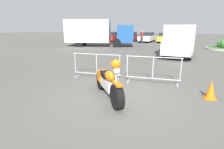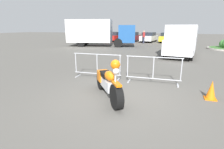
{
  "view_description": "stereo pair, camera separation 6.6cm",
  "coord_description": "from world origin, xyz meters",
  "px_view_note": "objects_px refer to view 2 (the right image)",
  "views": [
    {
      "loc": [
        1.34,
        -4.99,
        2.16
      ],
      "look_at": [
        -0.38,
        0.3,
        0.65
      ],
      "focal_mm": 28.0,
      "sensor_mm": 36.0,
      "label": 1
    },
    {
      "loc": [
        1.41,
        -4.97,
        2.16
      ],
      "look_at": [
        -0.38,
        0.3,
        0.65
      ],
      "focal_mm": 28.0,
      "sensor_mm": 36.0,
      "label": 2
    }
  ],
  "objects_px": {
    "pedestrian": "(144,37)",
    "traffic_cone": "(211,90)",
    "parked_car_blue": "(86,36)",
    "box_truck": "(97,32)",
    "crowd_barrier_far": "(153,70)",
    "parked_car_yellow": "(168,37)",
    "delivery_van": "(182,40)",
    "parked_car_maroon": "(132,37)",
    "crowd_barrier_near": "(97,66)",
    "parked_car_white": "(149,37)",
    "parked_car_green": "(100,36)",
    "motorcycle": "(108,82)",
    "parked_car_red": "(115,36)"
  },
  "relations": [
    {
      "from": "crowd_barrier_near",
      "to": "box_truck",
      "type": "relative_size",
      "value": 0.27
    },
    {
      "from": "parked_car_red",
      "to": "parked_car_maroon",
      "type": "xyz_separation_m",
      "value": [
        2.64,
        0.04,
        -0.01
      ]
    },
    {
      "from": "delivery_van",
      "to": "box_truck",
      "type": "bearing_deg",
      "value": -109.39
    },
    {
      "from": "parked_car_maroon",
      "to": "pedestrian",
      "type": "xyz_separation_m",
      "value": [
        2.26,
        -2.63,
        0.2
      ]
    },
    {
      "from": "crowd_barrier_near",
      "to": "parked_car_maroon",
      "type": "distance_m",
      "value": 20.37
    },
    {
      "from": "crowd_barrier_near",
      "to": "parked_car_red",
      "type": "distance_m",
      "value": 20.87
    },
    {
      "from": "parked_car_green",
      "to": "traffic_cone",
      "type": "height_order",
      "value": "parked_car_green"
    },
    {
      "from": "motorcycle",
      "to": "parked_car_blue",
      "type": "bearing_deg",
      "value": 172.47
    },
    {
      "from": "pedestrian",
      "to": "traffic_cone",
      "type": "distance_m",
      "value": 19.19
    },
    {
      "from": "delivery_van",
      "to": "traffic_cone",
      "type": "xyz_separation_m",
      "value": [
        0.58,
        -8.74,
        -0.95
      ]
    },
    {
      "from": "delivery_van",
      "to": "parked_car_maroon",
      "type": "xyz_separation_m",
      "value": [
        -6.65,
        12.41,
        -0.52
      ]
    },
    {
      "from": "crowd_barrier_near",
      "to": "parked_car_white",
      "type": "relative_size",
      "value": 0.49
    },
    {
      "from": "box_truck",
      "to": "parked_car_maroon",
      "type": "height_order",
      "value": "box_truck"
    },
    {
      "from": "crowd_barrier_near",
      "to": "delivery_van",
      "type": "xyz_separation_m",
      "value": [
        3.67,
        7.74,
        0.69
      ]
    },
    {
      "from": "crowd_barrier_far",
      "to": "crowd_barrier_near",
      "type": "bearing_deg",
      "value": 180.0
    },
    {
      "from": "parked_car_white",
      "to": "pedestrian",
      "type": "xyz_separation_m",
      "value": [
        -0.38,
        -2.6,
        0.2
      ]
    },
    {
      "from": "pedestrian",
      "to": "traffic_cone",
      "type": "bearing_deg",
      "value": 82.01
    },
    {
      "from": "delivery_van",
      "to": "parked_car_blue",
      "type": "xyz_separation_m",
      "value": [
        -14.57,
        12.58,
        -0.55
      ]
    },
    {
      "from": "pedestrian",
      "to": "traffic_cone",
      "type": "height_order",
      "value": "pedestrian"
    },
    {
      "from": "motorcycle",
      "to": "pedestrian",
      "type": "relative_size",
      "value": 1.2
    },
    {
      "from": "crowd_barrier_far",
      "to": "traffic_cone",
      "type": "height_order",
      "value": "crowd_barrier_far"
    },
    {
      "from": "parked_car_blue",
      "to": "box_truck",
      "type": "bearing_deg",
      "value": -136.92
    },
    {
      "from": "crowd_barrier_far",
      "to": "parked_car_red",
      "type": "relative_size",
      "value": 0.48
    },
    {
      "from": "parked_car_green",
      "to": "parked_car_red",
      "type": "bearing_deg",
      "value": -80.47
    },
    {
      "from": "crowd_barrier_far",
      "to": "parked_car_blue",
      "type": "relative_size",
      "value": 0.51
    },
    {
      "from": "parked_car_blue",
      "to": "parked_car_red",
      "type": "height_order",
      "value": "parked_car_red"
    },
    {
      "from": "parked_car_white",
      "to": "parked_car_yellow",
      "type": "relative_size",
      "value": 1.02
    },
    {
      "from": "motorcycle",
      "to": "parked_car_green",
      "type": "height_order",
      "value": "parked_car_green"
    },
    {
      "from": "parked_car_red",
      "to": "parked_car_yellow",
      "type": "xyz_separation_m",
      "value": [
        7.92,
        0.16,
        -0.02
      ]
    },
    {
      "from": "motorcycle",
      "to": "delivery_van",
      "type": "height_order",
      "value": "delivery_van"
    },
    {
      "from": "box_truck",
      "to": "parked_car_red",
      "type": "relative_size",
      "value": 1.8
    },
    {
      "from": "box_truck",
      "to": "pedestrian",
      "type": "relative_size",
      "value": 4.73
    },
    {
      "from": "delivery_van",
      "to": "parked_car_green",
      "type": "bearing_deg",
      "value": -128.2
    },
    {
      "from": "motorcycle",
      "to": "parked_car_blue",
      "type": "height_order",
      "value": "parked_car_blue"
    },
    {
      "from": "parked_car_blue",
      "to": "parked_car_yellow",
      "type": "distance_m",
      "value": 13.21
    },
    {
      "from": "crowd_barrier_near",
      "to": "traffic_cone",
      "type": "bearing_deg",
      "value": -13.31
    },
    {
      "from": "box_truck",
      "to": "delivery_van",
      "type": "bearing_deg",
      "value": -39.23
    },
    {
      "from": "crowd_barrier_far",
      "to": "parked_car_yellow",
      "type": "distance_m",
      "value": 20.26
    },
    {
      "from": "parked_car_blue",
      "to": "traffic_cone",
      "type": "distance_m",
      "value": 26.16
    },
    {
      "from": "parked_car_maroon",
      "to": "parked_car_yellow",
      "type": "distance_m",
      "value": 5.28
    },
    {
      "from": "crowd_barrier_far",
      "to": "parked_car_maroon",
      "type": "relative_size",
      "value": 0.48
    },
    {
      "from": "delivery_van",
      "to": "parked_car_green",
      "type": "distance_m",
      "value": 17.14
    },
    {
      "from": "parked_car_blue",
      "to": "traffic_cone",
      "type": "bearing_deg",
      "value": -136.61
    },
    {
      "from": "crowd_barrier_far",
      "to": "pedestrian",
      "type": "distance_m",
      "value": 17.79
    },
    {
      "from": "parked_car_blue",
      "to": "traffic_cone",
      "type": "xyz_separation_m",
      "value": [
        15.15,
        -21.32,
        -0.4
      ]
    },
    {
      "from": "parked_car_white",
      "to": "crowd_barrier_near",
      "type": "bearing_deg",
      "value": -171.06
    },
    {
      "from": "crowd_barrier_far",
      "to": "parked_car_yellow",
      "type": "relative_size",
      "value": 0.49
    },
    {
      "from": "crowd_barrier_far",
      "to": "parked_car_green",
      "type": "height_order",
      "value": "parked_car_green"
    },
    {
      "from": "motorcycle",
      "to": "parked_car_white",
      "type": "height_order",
      "value": "parked_car_white"
    },
    {
      "from": "crowd_barrier_far",
      "to": "parked_car_green",
      "type": "relative_size",
      "value": 0.5
    }
  ]
}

